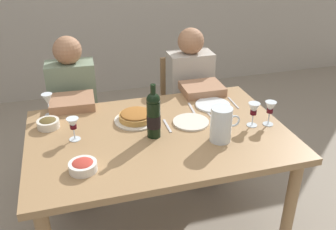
{
  "coord_description": "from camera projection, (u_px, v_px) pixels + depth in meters",
  "views": [
    {
      "loc": [
        -0.47,
        -1.81,
        1.85
      ],
      "look_at": [
        0.07,
        0.04,
        0.84
      ],
      "focal_mm": 39.6,
      "sensor_mm": 36.0,
      "label": 1
    }
  ],
  "objects": [
    {
      "name": "ground_plane",
      "position": [
        160.0,
        229.0,
        2.51
      ],
      "size": [
        8.0,
        8.0,
        0.0
      ],
      "primitive_type": "plane",
      "color": "gray"
    },
    {
      "name": "knife_right_setting",
      "position": [
        214.0,
        119.0,
        2.3
      ],
      "size": [
        0.02,
        0.18,
        0.0
      ],
      "primitive_type": "cube",
      "rotation": [
        0.0,
        0.0,
        1.61
      ],
      "color": "silver",
      "rests_on": "dining_table"
    },
    {
      "name": "diner_left",
      "position": [
        75.0,
        114.0,
        2.68
      ],
      "size": [
        0.35,
        0.51,
        1.16
      ],
      "rotation": [
        0.0,
        0.0,
        3.1
      ],
      "color": "gray",
      "rests_on": "ground"
    },
    {
      "name": "olive_bowl",
      "position": [
        48.0,
        123.0,
        2.2
      ],
      "size": [
        0.13,
        0.13,
        0.06
      ],
      "color": "silver",
      "rests_on": "dining_table"
    },
    {
      "name": "wine_glass_left_diner",
      "position": [
        73.0,
        125.0,
        2.05
      ],
      "size": [
        0.07,
        0.07,
        0.13
      ],
      "color": "silver",
      "rests_on": "dining_table"
    },
    {
      "name": "fork_left_setting",
      "position": [
        192.0,
        108.0,
        2.44
      ],
      "size": [
        0.03,
        0.16,
        0.0
      ],
      "primitive_type": "cube",
      "rotation": [
        0.0,
        0.0,
        1.48
      ],
      "color": "silver",
      "rests_on": "dining_table"
    },
    {
      "name": "wine_glass_centre",
      "position": [
        48.0,
        100.0,
        2.31
      ],
      "size": [
        0.07,
        0.07,
        0.15
      ],
      "color": "silver",
      "rests_on": "dining_table"
    },
    {
      "name": "spoon_right_setting",
      "position": [
        167.0,
        126.0,
        2.23
      ],
      "size": [
        0.02,
        0.16,
        0.0
      ],
      "primitive_type": "cube",
      "rotation": [
        0.0,
        0.0,
        1.56
      ],
      "color": "silver",
      "rests_on": "dining_table"
    },
    {
      "name": "wine_glass_spare",
      "position": [
        254.0,
        110.0,
        2.19
      ],
      "size": [
        0.07,
        0.07,
        0.15
      ],
      "color": "silver",
      "rests_on": "dining_table"
    },
    {
      "name": "salad_bowl",
      "position": [
        83.0,
        166.0,
        1.82
      ],
      "size": [
        0.14,
        0.14,
        0.06
      ],
      "color": "white",
      "rests_on": "dining_table"
    },
    {
      "name": "wine_bottle",
      "position": [
        154.0,
        115.0,
        2.06
      ],
      "size": [
        0.08,
        0.08,
        0.32
      ],
      "color": "black",
      "rests_on": "dining_table"
    },
    {
      "name": "chair_left",
      "position": [
        76.0,
        114.0,
        2.94
      ],
      "size": [
        0.42,
        0.42,
        0.87
      ],
      "rotation": [
        0.0,
        0.0,
        3.1
      ],
      "color": "#9E7A51",
      "rests_on": "ground"
    },
    {
      "name": "diner_right",
      "position": [
        194.0,
        101.0,
        2.88
      ],
      "size": [
        0.34,
        0.51,
        1.16
      ],
      "rotation": [
        0.0,
        0.0,
        3.12
      ],
      "color": "#B7B2A8",
      "rests_on": "ground"
    },
    {
      "name": "wine_glass_right_diner",
      "position": [
        270.0,
        109.0,
        2.2
      ],
      "size": [
        0.07,
        0.07,
        0.15
      ],
      "color": "silver",
      "rests_on": "dining_table"
    },
    {
      "name": "water_pitcher",
      "position": [
        221.0,
        126.0,
        2.04
      ],
      "size": [
        0.17,
        0.12,
        0.2
      ],
      "color": "silver",
      "rests_on": "dining_table"
    },
    {
      "name": "dinner_plate_right_setting",
      "position": [
        191.0,
        122.0,
        2.26
      ],
      "size": [
        0.22,
        0.22,
        0.01
      ],
      "primitive_type": "cylinder",
      "color": "silver",
      "rests_on": "dining_table"
    },
    {
      "name": "chair_right",
      "position": [
        184.0,
        102.0,
        3.13
      ],
      "size": [
        0.41,
        0.41,
        0.87
      ],
      "rotation": [
        0.0,
        0.0,
        3.12
      ],
      "color": "#9E7A51",
      "rests_on": "ground"
    },
    {
      "name": "baked_tart",
      "position": [
        136.0,
        117.0,
        2.28
      ],
      "size": [
        0.27,
        0.27,
        0.06
      ],
      "color": "silver",
      "rests_on": "dining_table"
    },
    {
      "name": "knife_left_setting",
      "position": [
        233.0,
        103.0,
        2.51
      ],
      "size": [
        0.02,
        0.18,
        0.0
      ],
      "primitive_type": "cube",
      "rotation": [
        0.0,
        0.0,
        1.53
      ],
      "color": "silver",
      "rests_on": "dining_table"
    },
    {
      "name": "dinner_plate_left_setting",
      "position": [
        213.0,
        105.0,
        2.47
      ],
      "size": [
        0.23,
        0.23,
        0.01
      ],
      "primitive_type": "cylinder",
      "color": "silver",
      "rests_on": "dining_table"
    },
    {
      "name": "dining_table",
      "position": [
        159.0,
        146.0,
        2.2
      ],
      "size": [
        1.5,
        1.0,
        0.76
      ],
      "color": "#9E7A51",
      "rests_on": "ground"
    }
  ]
}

